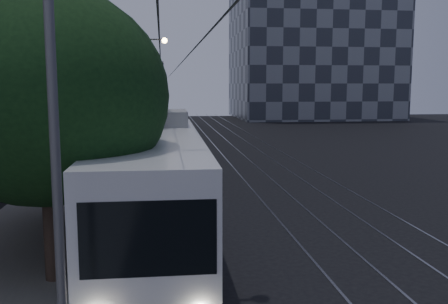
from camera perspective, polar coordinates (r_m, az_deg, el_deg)
ground at (r=18.14m, az=5.43°, el=-7.86°), size 120.00×120.00×0.00m
sidewalk at (r=37.54m, az=-12.62°, el=0.22°), size 5.00×90.00×0.15m
tram_rails at (r=37.90m, az=2.61°, el=0.37°), size 4.52×90.00×0.02m
overhead_wires at (r=37.09m, az=-8.87°, el=5.49°), size 2.23×90.00×6.00m
building_distant_right at (r=75.62m, az=10.02°, el=13.05°), size 22.00×18.00×24.00m
trolleybus at (r=15.41m, az=-7.96°, el=-3.77°), size 2.93×13.24×5.63m
pickup_silver at (r=27.38m, az=-6.02°, el=-0.65°), size 3.62×6.69×1.78m
car_white_a at (r=36.31m, az=-5.23°, el=1.04°), size 2.22×4.03×1.30m
car_white_b at (r=39.34m, az=-7.42°, el=1.60°), size 2.16×4.92×1.41m
car_white_c at (r=45.73m, az=-5.70°, el=2.41°), size 1.89×4.08×1.30m
car_white_d at (r=50.41m, az=-7.58°, el=3.00°), size 1.94×4.49×1.51m
tree_0 at (r=12.40m, az=-19.63°, el=5.98°), size 5.70×5.70×7.16m
tree_1 at (r=17.92m, az=-15.73°, el=6.00°), size 5.64×5.64×6.96m
tree_2 at (r=29.52m, az=-12.33°, el=6.45°), size 3.95×3.95×6.10m
tree_3 at (r=38.48m, az=-11.23°, el=6.78°), size 4.02×4.02×6.16m
tree_4 at (r=41.64m, az=-10.82°, el=7.10°), size 5.66×5.66×7.05m
tree_5 at (r=49.76m, az=-10.21°, el=6.83°), size 3.99×3.99×6.00m
streetlamp_near at (r=12.31m, az=-14.76°, el=15.32°), size 2.62×0.44×10.96m
streetlamp_far at (r=41.60m, az=-8.77°, el=8.37°), size 2.18×0.44×8.83m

